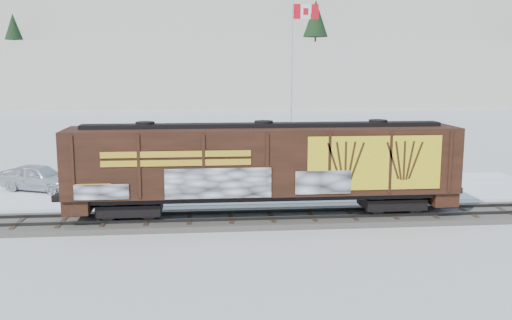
{
  "coord_description": "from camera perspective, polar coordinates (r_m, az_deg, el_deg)",
  "views": [
    {
      "loc": [
        -1.32,
        -27.1,
        7.52
      ],
      "look_at": [
        1.55,
        3.0,
        2.59
      ],
      "focal_mm": 40.0,
      "sensor_mm": 36.0,
      "label": 1
    }
  ],
  "objects": [
    {
      "name": "hillside",
      "position": [
        167.04,
        -5.1,
        11.59
      ],
      "size": [
        360.0,
        110.0,
        93.0
      ],
      "color": "white",
      "rests_on": "ground"
    },
    {
      "name": "car_silver",
      "position": [
        37.35,
        -20.88,
        -1.63
      ],
      "size": [
        5.22,
        3.72,
        1.65
      ],
      "primitive_type": "imported",
      "rotation": [
        0.0,
        0.0,
        1.16
      ],
      "color": "silver",
      "rests_on": "parking_strip"
    },
    {
      "name": "flagpole",
      "position": [
        40.25,
        3.68,
        4.89
      ],
      "size": [
        2.3,
        0.9,
        11.98
      ],
      "color": "silver",
      "rests_on": "ground"
    },
    {
      "name": "car_white",
      "position": [
        35.19,
        -8.95,
        -1.76
      ],
      "size": [
        5.31,
        3.53,
        1.66
      ],
      "primitive_type": "imported",
      "rotation": [
        0.0,
        0.0,
        1.96
      ],
      "color": "silver",
      "rests_on": "parking_strip"
    },
    {
      "name": "ground",
      "position": [
        28.15,
        -2.57,
        -6.24
      ],
      "size": [
        500.0,
        500.0,
        0.0
      ],
      "primitive_type": "plane",
      "color": "white",
      "rests_on": "ground"
    },
    {
      "name": "parking_strip",
      "position": [
        35.43,
        -3.18,
        -2.98
      ],
      "size": [
        40.0,
        8.0,
        0.03
      ],
      "primitive_type": "cube",
      "color": "white",
      "rests_on": "ground"
    },
    {
      "name": "rail_track",
      "position": [
        28.12,
        -2.57,
        -5.95
      ],
      "size": [
        50.0,
        3.4,
        0.43
      ],
      "color": "#59544C",
      "rests_on": "ground"
    },
    {
      "name": "hopper_railcar",
      "position": [
        27.64,
        0.78,
        -0.33
      ],
      "size": [
        18.75,
        3.06,
        4.44
      ],
      "color": "black",
      "rests_on": "rail_track"
    },
    {
      "name": "car_dark",
      "position": [
        35.29,
        9.4,
        -1.99
      ],
      "size": [
        5.02,
        3.16,
        1.36
      ],
      "primitive_type": "imported",
      "rotation": [
        0.0,
        0.0,
        1.28
      ],
      "color": "black",
      "rests_on": "parking_strip"
    }
  ]
}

